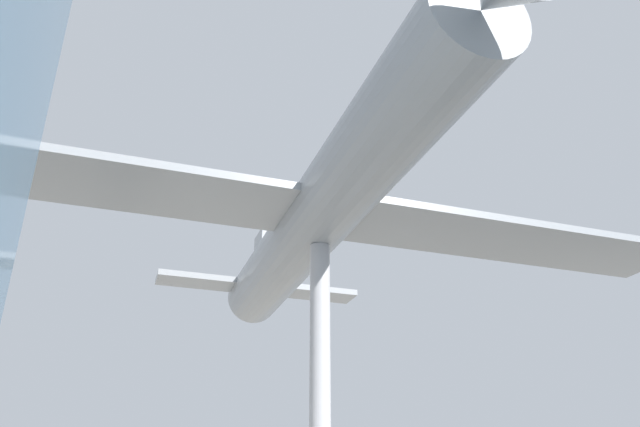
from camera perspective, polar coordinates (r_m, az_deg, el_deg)
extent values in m
cylinder|color=#B7B7BC|center=(13.08, 0.00, -17.13)|extent=(0.44, 0.44, 6.90)
cylinder|color=#93999E|center=(14.32, 0.00, 0.00)|extent=(1.70, 13.68, 1.62)
cube|color=#93999E|center=(14.32, 0.00, 0.00)|extent=(19.58, 2.41, 0.18)
cube|color=#93999E|center=(19.76, -5.62, -6.74)|extent=(6.27, 1.04, 0.18)
cube|color=#93999E|center=(20.08, -5.51, -4.17)|extent=(0.19, 1.10, 1.81)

